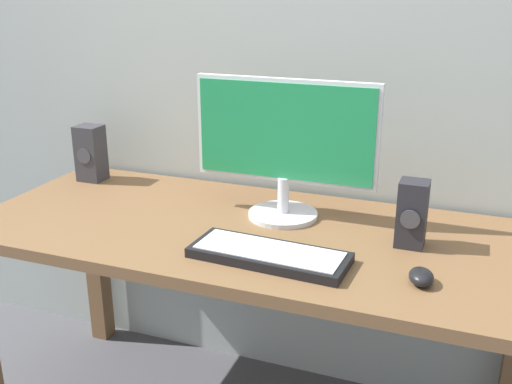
% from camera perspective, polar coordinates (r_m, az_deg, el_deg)
% --- Properties ---
extents(desk, '(1.75, 0.74, 0.77)m').
position_cam_1_polar(desk, '(1.87, -0.56, -6.60)').
color(desk, brown).
rests_on(desk, ground_plane).
extents(monitor, '(0.58, 0.22, 0.44)m').
position_cam_1_polar(monitor, '(1.84, 2.80, 4.71)').
color(monitor, silver).
rests_on(monitor, desk).
extents(keyboard_primary, '(0.44, 0.19, 0.03)m').
position_cam_1_polar(keyboard_primary, '(1.62, 1.27, -6.05)').
color(keyboard_primary, black).
rests_on(keyboard_primary, desk).
extents(mouse, '(0.08, 0.10, 0.04)m').
position_cam_1_polar(mouse, '(1.55, 15.61, -7.86)').
color(mouse, black).
rests_on(mouse, desk).
extents(speaker_right, '(0.08, 0.08, 0.19)m').
position_cam_1_polar(speaker_right, '(1.73, 14.78, -2.04)').
color(speaker_right, '#232328').
rests_on(speaker_right, desk).
extents(speaker_left, '(0.09, 0.09, 0.21)m').
position_cam_1_polar(speaker_left, '(2.32, -15.61, 3.62)').
color(speaker_left, '#333338').
rests_on(speaker_left, desk).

